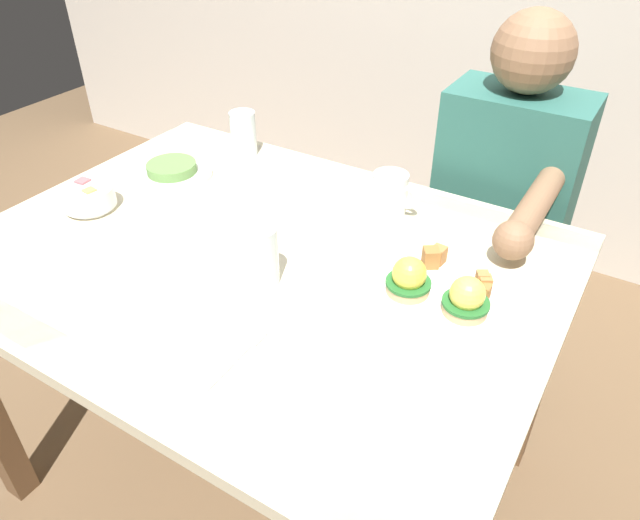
% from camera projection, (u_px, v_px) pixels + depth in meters
% --- Properties ---
extents(ground_plane, '(6.00, 6.00, 0.00)m').
position_uv_depth(ground_plane, '(274.00, 470.00, 1.64)').
color(ground_plane, brown).
extents(dining_table, '(1.20, 0.90, 0.74)m').
position_uv_depth(dining_table, '(261.00, 294.00, 1.27)').
color(dining_table, beige).
rests_on(dining_table, ground_plane).
extents(eggs_benedict_plate, '(0.27, 0.27, 0.09)m').
position_uv_depth(eggs_benedict_plate, '(438.00, 294.00, 1.07)').
color(eggs_benedict_plate, white).
rests_on(eggs_benedict_plate, dining_table).
extents(fruit_bowl, '(0.12, 0.12, 0.06)m').
position_uv_depth(fruit_bowl, '(89.00, 197.00, 1.34)').
color(fruit_bowl, white).
rests_on(fruit_bowl, dining_table).
extents(coffee_mug, '(0.11, 0.08, 0.09)m').
position_uv_depth(coffee_mug, '(391.00, 192.00, 1.32)').
color(coffee_mug, white).
rests_on(coffee_mug, dining_table).
extents(fork, '(0.02, 0.16, 0.00)m').
position_uv_depth(fork, '(239.00, 355.00, 0.97)').
color(fork, silver).
rests_on(fork, dining_table).
extents(water_glass_near, '(0.07, 0.07, 0.12)m').
position_uv_depth(water_glass_near, '(260.00, 259.00, 1.11)').
color(water_glass_near, silver).
rests_on(water_glass_near, dining_table).
extents(water_glass_far, '(0.07, 0.07, 0.12)m').
position_uv_depth(water_glass_far, '(243.00, 136.00, 1.57)').
color(water_glass_far, silver).
rests_on(water_glass_far, dining_table).
extents(side_plate, '(0.20, 0.20, 0.04)m').
position_uv_depth(side_plate, '(172.00, 171.00, 1.48)').
color(side_plate, white).
rests_on(side_plate, dining_table).
extents(diner_person, '(0.34, 0.54, 1.14)m').
position_uv_depth(diner_person, '(500.00, 208.00, 1.54)').
color(diner_person, '#33333D').
rests_on(diner_person, ground_plane).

